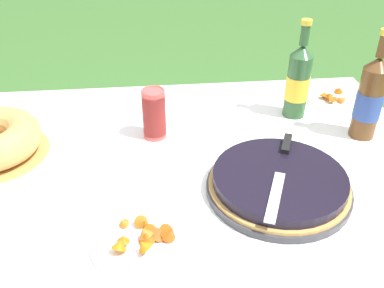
% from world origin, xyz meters
% --- Properties ---
extents(garden_table, '(1.83, 1.22, 0.72)m').
position_xyz_m(garden_table, '(0.00, 0.00, 0.66)').
color(garden_table, brown).
rests_on(garden_table, ground_plane).
extents(tablecloth, '(1.84, 1.23, 0.10)m').
position_xyz_m(tablecloth, '(0.00, 0.00, 0.71)').
color(tablecloth, white).
rests_on(tablecloth, garden_table).
extents(berry_tart, '(0.38, 0.38, 0.06)m').
position_xyz_m(berry_tart, '(0.42, -0.07, 0.75)').
color(berry_tart, '#38383D').
rests_on(berry_tart, tablecloth).
extents(serving_knife, '(0.17, 0.36, 0.01)m').
position_xyz_m(serving_knife, '(0.43, -0.04, 0.78)').
color(serving_knife, silver).
rests_on(serving_knife, berry_tart).
extents(cup_stack, '(0.07, 0.07, 0.16)m').
position_xyz_m(cup_stack, '(0.10, 0.24, 0.80)').
color(cup_stack, '#E04C47').
rests_on(cup_stack, tablecloth).
extents(cider_bottle_green, '(0.08, 0.08, 0.33)m').
position_xyz_m(cider_bottle_green, '(0.58, 0.34, 0.85)').
color(cider_bottle_green, '#2D562D').
rests_on(cider_bottle_green, tablecloth).
extents(cider_bottle_amber, '(0.08, 0.08, 0.35)m').
position_xyz_m(cider_bottle_amber, '(0.76, 0.18, 0.85)').
color(cider_bottle_amber, brown).
rests_on(cider_bottle_amber, tablecloth).
extents(snack_plate_near, '(0.21, 0.21, 0.05)m').
position_xyz_m(snack_plate_near, '(0.76, 0.42, 0.73)').
color(snack_plate_near, white).
rests_on(snack_plate_near, tablecloth).
extents(snack_plate_right, '(0.24, 0.24, 0.06)m').
position_xyz_m(snack_plate_right, '(0.06, -0.21, 0.73)').
color(snack_plate_right, white).
rests_on(snack_plate_right, tablecloth).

